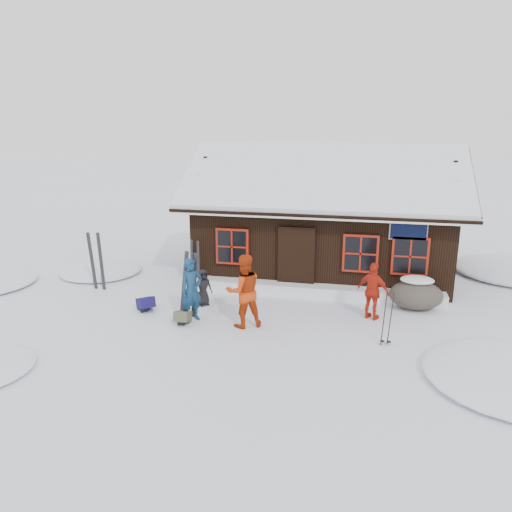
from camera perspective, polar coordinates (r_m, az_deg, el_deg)
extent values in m
plane|color=white|center=(13.40, -0.81, -7.28)|extent=(120.00, 120.00, 0.00)
cube|color=black|center=(17.53, 7.73, 2.33)|extent=(8.00, 5.00, 2.50)
cube|color=black|center=(15.72, 7.53, 8.63)|extent=(8.90, 3.14, 1.88)
cube|color=black|center=(18.64, 8.37, 9.63)|extent=(8.90, 3.14, 1.88)
cube|color=white|center=(15.71, 7.55, 9.13)|extent=(8.72, 3.07, 1.86)
cube|color=white|center=(18.63, 8.38, 10.06)|extent=(8.72, 3.07, 1.86)
cube|color=white|center=(17.11, 8.10, 12.07)|extent=(8.81, 0.22, 0.14)
cube|color=silver|center=(14.40, 6.88, 4.53)|extent=(8.90, 0.10, 0.20)
cube|color=black|center=(15.19, 4.61, -0.57)|extent=(1.00, 0.10, 2.00)
cube|color=black|center=(14.81, 17.05, 2.97)|extent=(1.00, 0.06, 0.60)
cube|color=maroon|center=(15.48, -2.72, 1.10)|extent=(1.04, 0.10, 1.14)
cube|color=black|center=(15.44, -2.76, 1.06)|extent=(0.90, 0.04, 1.00)
cube|color=maroon|center=(14.96, 11.85, 0.29)|extent=(1.04, 0.10, 1.14)
cube|color=black|center=(14.93, 11.85, 0.25)|extent=(0.90, 0.04, 1.00)
cube|color=maroon|center=(15.02, 17.19, -0.02)|extent=(1.04, 0.10, 1.14)
cube|color=black|center=(14.99, 17.20, -0.06)|extent=(0.90, 0.04, 1.00)
cube|color=white|center=(15.19, 6.68, -3.90)|extent=(7.60, 0.60, 0.35)
ellipsoid|color=white|center=(18.19, -17.27, -1.83)|extent=(2.80, 2.80, 0.34)
imported|color=navy|center=(13.17, -7.38, -3.87)|extent=(0.71, 0.74, 1.70)
imported|color=#B9360D|center=(12.67, -1.40, -4.02)|extent=(1.16, 1.08, 1.91)
imported|color=red|center=(13.53, 13.24, -3.95)|extent=(0.98, 0.76, 1.55)
imported|color=black|center=(14.31, -6.07, -3.59)|extent=(0.61, 0.60, 1.06)
ellipsoid|color=#544D43|center=(14.70, 17.81, -4.28)|extent=(1.47, 1.10, 0.81)
ellipsoid|color=white|center=(14.59, 17.92, -3.01)|extent=(0.93, 0.67, 0.21)
cube|color=black|center=(13.44, -8.22, -3.31)|extent=(0.32, 0.11, 1.88)
cube|color=black|center=(13.30, -7.06, -3.47)|extent=(0.29, 0.17, 1.88)
cube|color=black|center=(16.31, -18.23, -0.62)|extent=(0.20, 0.08, 1.87)
cube|color=black|center=(16.16, -17.28, -0.69)|extent=(0.20, 0.08, 1.87)
cube|color=black|center=(15.83, -7.35, -0.95)|extent=(0.12, 0.05, 1.59)
cube|color=black|center=(15.67, -6.59, -1.09)|extent=(0.11, 0.07, 1.59)
cylinder|color=black|center=(12.12, 14.41, -6.96)|extent=(0.10, 0.12, 1.38)
cylinder|color=black|center=(12.13, 15.12, -6.99)|extent=(0.10, 0.12, 1.38)
cube|color=#161047|center=(14.31, -12.47, -5.51)|extent=(0.67, 0.69, 0.30)
cube|color=#494E38|center=(13.24, -8.37, -7.12)|extent=(0.39, 0.50, 0.27)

